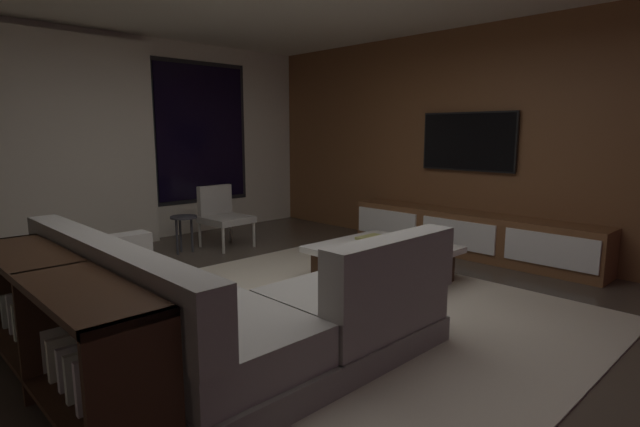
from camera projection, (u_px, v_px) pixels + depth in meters
floor at (300, 317)px, 3.93m from camera, size 9.20×9.20×0.00m
back_wall_with_window at (106, 142)px, 6.22m from camera, size 6.60×0.30×2.70m
media_wall at (492, 142)px, 5.81m from camera, size 0.12×7.80×2.70m
area_rug at (339, 309)px, 4.09m from camera, size 3.20×3.80×0.01m
sectional_couch at (213, 310)px, 3.27m from camera, size 1.98×2.50×0.82m
coffee_table at (383, 263)px, 4.82m from camera, size 1.16×1.16×0.36m
book_stack_on_coffee_table at (373, 240)px, 4.88m from camera, size 0.29×0.20×0.08m
accent_chair_near_window at (222, 213)px, 6.31m from camera, size 0.57×0.59×0.78m
side_stool at (183, 223)px, 5.95m from camera, size 0.32×0.32×0.46m
media_console at (471, 235)px, 5.83m from camera, size 0.46×3.10×0.52m
mounted_tv at (468, 142)px, 5.91m from camera, size 0.05×1.22×0.70m
console_table_behind_couch at (56, 325)px, 2.71m from camera, size 0.40×2.10×0.74m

